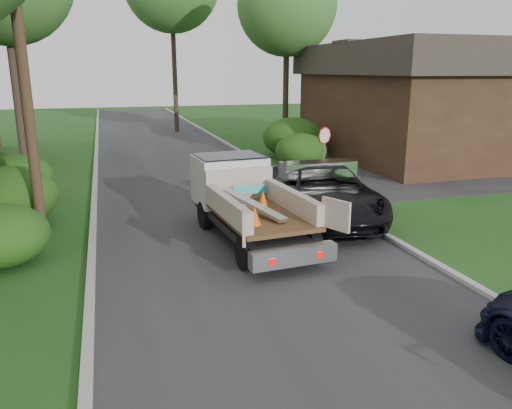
{
  "coord_description": "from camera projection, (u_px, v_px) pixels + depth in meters",
  "views": [
    {
      "loc": [
        -3.54,
        -10.02,
        4.71
      ],
      "look_at": [
        0.24,
        2.45,
        1.2
      ],
      "focal_mm": 35.0,
      "sensor_mm": 36.0,
      "label": 1
    }
  ],
  "objects": [
    {
      "name": "ground",
      "position": [
        277.0,
        282.0,
        11.47
      ],
      "size": [
        120.0,
        120.0,
        0.0
      ],
      "primitive_type": "plane",
      "color": "#1C4614",
      "rests_on": "ground"
    },
    {
      "name": "road",
      "position": [
        198.0,
        188.0,
        20.72
      ],
      "size": [
        8.0,
        90.0,
        0.02
      ],
      "primitive_type": "cube",
      "color": "#28282B",
      "rests_on": "ground"
    },
    {
      "name": "side_street",
      "position": [
        457.0,
        175.0,
        23.15
      ],
      "size": [
        16.0,
        7.0,
        0.02
      ],
      "primitive_type": "cube",
      "color": "#28282B",
      "rests_on": "ground"
    },
    {
      "name": "curb_left",
      "position": [
        95.0,
        193.0,
        19.55
      ],
      "size": [
        0.2,
        90.0,
        0.12
      ],
      "primitive_type": "cube",
      "color": "#9E9E99",
      "rests_on": "ground"
    },
    {
      "name": "curb_right",
      "position": [
        290.0,
        180.0,
        21.85
      ],
      "size": [
        0.2,
        90.0,
        0.12
      ],
      "primitive_type": "cube",
      "color": "#9E9E99",
      "rests_on": "ground"
    },
    {
      "name": "stop_sign",
      "position": [
        324.0,
        143.0,
        20.79
      ],
      "size": [
        0.71,
        0.32,
        2.48
      ],
      "color": "slate",
      "rests_on": "ground"
    },
    {
      "name": "utility_pole",
      "position": [
        22.0,
        52.0,
        13.2
      ],
      "size": [
        2.42,
        1.25,
        10.0
      ],
      "color": "#382619",
      "rests_on": "ground"
    },
    {
      "name": "house_right",
      "position": [
        418.0,
        100.0,
        27.23
      ],
      "size": [
        9.72,
        12.96,
        6.2
      ],
      "rotation": [
        0.0,
        0.0,
        1.57
      ],
      "color": "#372216",
      "rests_on": "ground"
    },
    {
      "name": "hedge_left_a",
      "position": [
        0.0,
        236.0,
        12.31
      ],
      "size": [
        2.34,
        2.34,
        1.53
      ],
      "primitive_type": "ellipsoid",
      "color": "#123D0E",
      "rests_on": "ground"
    },
    {
      "name": "hedge_left_b",
      "position": [
        10.0,
        197.0,
        15.42
      ],
      "size": [
        2.86,
        2.86,
        1.87
      ],
      "primitive_type": "ellipsoid",
      "color": "#123D0E",
      "rests_on": "ground"
    },
    {
      "name": "hedge_left_c",
      "position": [
        17.0,
        178.0,
        18.59
      ],
      "size": [
        2.6,
        2.6,
        1.7
      ],
      "primitive_type": "ellipsoid",
      "color": "#123D0E",
      "rests_on": "ground"
    },
    {
      "name": "hedge_right_a",
      "position": [
        301.0,
        150.0,
        24.89
      ],
      "size": [
        2.6,
        2.6,
        1.7
      ],
      "primitive_type": "ellipsoid",
      "color": "#123D0E",
      "rests_on": "ground"
    },
    {
      "name": "hedge_right_b",
      "position": [
        293.0,
        137.0,
        27.79
      ],
      "size": [
        3.38,
        3.38,
        2.21
      ],
      "primitive_type": "ellipsoid",
      "color": "#123D0E",
      "rests_on": "ground"
    },
    {
      "name": "tree_right_far",
      "position": [
        287.0,
        5.0,
        29.86
      ],
      "size": [
        6.0,
        6.0,
        11.5
      ],
      "color": "#2D2119",
      "rests_on": "ground"
    },
    {
      "name": "flatbed_truck",
      "position": [
        241.0,
        194.0,
        14.69
      ],
      "size": [
        2.84,
        5.94,
        2.18
      ],
      "rotation": [
        0.0,
        0.0,
        0.08
      ],
      "color": "black",
      "rests_on": "ground"
    },
    {
      "name": "black_pickup",
      "position": [
        323.0,
        192.0,
        16.28
      ],
      "size": [
        4.0,
        6.79,
        1.77
      ],
      "primitive_type": "imported",
      "rotation": [
        0.0,
        0.0,
        -0.17
      ],
      "color": "black",
      "rests_on": "ground"
    }
  ]
}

